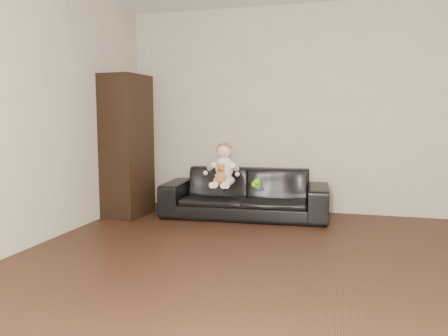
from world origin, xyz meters
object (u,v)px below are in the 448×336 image
(sofa, at_px, (245,193))
(toy_green, at_px, (257,184))
(toy_blue_disc, at_px, (259,188))
(teddy_bear, at_px, (221,174))
(baby, at_px, (224,167))
(toy_rattle, at_px, (259,186))
(cabinet, at_px, (127,146))

(sofa, height_order, toy_green, sofa)
(toy_blue_disc, bearing_deg, teddy_bear, -167.86)
(baby, height_order, toy_green, baby)
(toy_green, relative_size, toy_blue_disc, 1.43)
(baby, distance_m, toy_rattle, 0.49)
(toy_green, height_order, toy_rattle, toy_green)
(toy_rattle, distance_m, toy_blue_disc, 0.04)
(sofa, xyz_separation_m, toy_green, (0.17, -0.17, 0.14))
(toy_green, xyz_separation_m, toy_blue_disc, (0.03, -0.00, -0.04))
(sofa, height_order, baby, baby)
(toy_rattle, bearing_deg, toy_green, -135.05)
(sofa, relative_size, baby, 3.76)
(cabinet, relative_size, baby, 3.26)
(sofa, distance_m, baby, 0.42)
(cabinet, bearing_deg, sofa, 16.09)
(cabinet, bearing_deg, baby, 13.26)
(teddy_bear, bearing_deg, cabinet, 153.82)
(sofa, xyz_separation_m, teddy_bear, (-0.23, -0.27, 0.26))
(sofa, xyz_separation_m, toy_rattle, (0.20, -0.15, 0.12))
(teddy_bear, bearing_deg, toy_green, -13.80)
(teddy_bear, height_order, toy_blue_disc, teddy_bear)
(baby, height_order, toy_rattle, baby)
(toy_blue_disc, bearing_deg, toy_green, 172.82)
(sofa, distance_m, toy_rattle, 0.28)
(sofa, relative_size, toy_green, 13.61)
(cabinet, xyz_separation_m, toy_blue_disc, (1.62, 0.12, -0.47))
(cabinet, height_order, baby, cabinet)
(sofa, relative_size, cabinet, 1.15)
(toy_blue_disc, bearing_deg, sofa, 139.32)
(sofa, relative_size, teddy_bear, 8.88)
(teddy_bear, bearing_deg, toy_blue_disc, -15.19)
(baby, xyz_separation_m, toy_blue_disc, (0.44, -0.07, -0.22))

